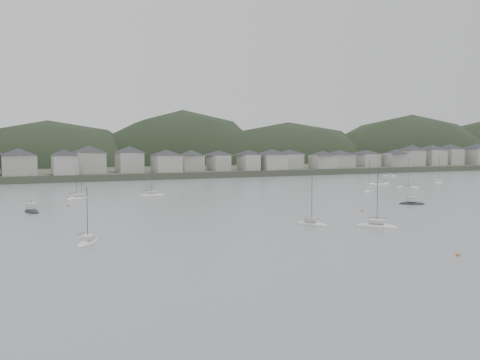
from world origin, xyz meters
name	(u,v)px	position (x,y,z in m)	size (l,w,h in m)	color
ground	(431,245)	(0.00, 0.00, 0.00)	(900.00, 900.00, 0.00)	slate
far_shore_land	(98,166)	(0.00, 295.00, 1.50)	(900.00, 250.00, 3.00)	#383D2D
forested_ridge	(114,188)	(4.83, 269.40, -11.28)	(851.55, 103.94, 102.57)	black
waterfront_town	(241,158)	(50.59, 183.34, 8.66)	(451.48, 28.46, 12.92)	#9B998D
sailboat_lead	(82,198)	(-40.23, 100.77, 0.18)	(6.46, 7.02, 9.93)	beige
moored_fleet	(261,204)	(0.69, 62.99, 0.18)	(252.00, 172.71, 13.82)	beige
motor_launch_near	(412,203)	(38.70, 47.49, 0.30)	(7.08, 5.78, 3.65)	black
motor_launch_far	(32,211)	(-56.42, 72.52, 0.29)	(4.08, 7.94, 3.81)	black
mooring_buoys	(270,210)	(-2.68, 51.42, 0.15)	(179.36, 136.79, 0.70)	#CB7E43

